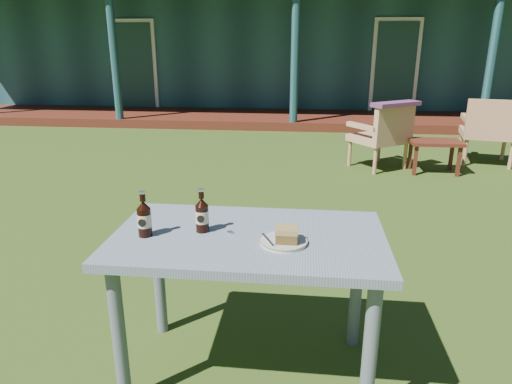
# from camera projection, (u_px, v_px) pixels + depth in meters

# --- Properties ---
(ground) EXTENTS (80.00, 80.00, 0.00)m
(ground) POSITION_uv_depth(u_px,v_px,m) (273.00, 238.00, 3.74)
(ground) COLOR #334916
(pavilion) EXTENTS (15.80, 8.30, 3.45)m
(pavilion) POSITION_uv_depth(u_px,v_px,m) (300.00, 39.00, 12.11)
(pavilion) COLOR #1C4349
(pavilion) RESTS_ON ground
(cafe_table) EXTENTS (1.20, 0.70, 0.72)m
(cafe_table) POSITION_uv_depth(u_px,v_px,m) (249.00, 255.00, 2.04)
(cafe_table) COLOR slate
(cafe_table) RESTS_ON ground
(plate) EXTENTS (0.20, 0.20, 0.01)m
(plate) POSITION_uv_depth(u_px,v_px,m) (283.00, 241.00, 1.92)
(plate) COLOR silver
(plate) RESTS_ON cafe_table
(cake_slice) EXTENTS (0.09, 0.09, 0.06)m
(cake_slice) POSITION_uv_depth(u_px,v_px,m) (287.00, 234.00, 1.90)
(cake_slice) COLOR #523E1A
(cake_slice) RESTS_ON plate
(fork) EXTENTS (0.07, 0.13, 0.00)m
(fork) POSITION_uv_depth(u_px,v_px,m) (268.00, 240.00, 1.92)
(fork) COLOR silver
(fork) RESTS_ON plate
(cola_bottle_near) EXTENTS (0.06, 0.06, 0.20)m
(cola_bottle_near) POSITION_uv_depth(u_px,v_px,m) (202.00, 215.00, 2.02)
(cola_bottle_near) COLOR black
(cola_bottle_near) RESTS_ON cafe_table
(cola_bottle_far) EXTENTS (0.06, 0.06, 0.20)m
(cola_bottle_far) POSITION_uv_depth(u_px,v_px,m) (144.00, 218.00, 1.97)
(cola_bottle_far) COLOR black
(cola_bottle_far) RESTS_ON cafe_table
(bottle_cap) EXTENTS (0.03, 0.03, 0.01)m
(bottle_cap) POSITION_uv_depth(u_px,v_px,m) (230.00, 232.00, 2.02)
(bottle_cap) COLOR silver
(bottle_cap) RESTS_ON cafe_table
(armchair_left) EXTENTS (0.81, 0.80, 0.81)m
(armchair_left) POSITION_uv_depth(u_px,v_px,m) (384.00, 133.00, 5.65)
(armchair_left) COLOR tan
(armchair_left) RESTS_ON ground
(armchair_right) EXTENTS (0.74, 0.70, 0.86)m
(armchair_right) POSITION_uv_depth(u_px,v_px,m) (490.00, 128.00, 5.84)
(armchair_right) COLOR tan
(armchair_right) RESTS_ON ground
(floral_throw) EXTENTS (0.64, 0.53, 0.05)m
(floral_throw) POSITION_uv_depth(u_px,v_px,m) (396.00, 104.00, 5.40)
(floral_throw) COLOR #633256
(floral_throw) RESTS_ON armchair_left
(side_table) EXTENTS (0.60, 0.40, 0.40)m
(side_table) POSITION_uv_depth(u_px,v_px,m) (435.00, 145.00, 5.52)
(side_table) COLOR #4E1E12
(side_table) RESTS_ON ground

